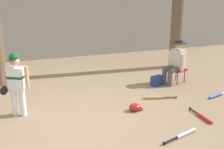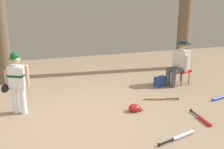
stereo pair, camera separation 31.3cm
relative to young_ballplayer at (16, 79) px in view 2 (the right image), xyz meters
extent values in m
plane|color=#897056|center=(1.17, -0.88, -0.74)|extent=(60.00, 60.00, 0.00)
cube|color=gray|center=(1.17, 5.07, 0.49)|extent=(18.00, 0.36, 2.48)
cone|color=brown|center=(-0.37, 2.26, -0.74)|extent=(0.50, 0.50, 0.23)
cone|color=brown|center=(5.18, 2.16, -0.74)|extent=(0.59, 0.59, 0.23)
cylinder|color=white|center=(0.09, -0.04, -0.45)|extent=(0.12, 0.12, 0.58)
cylinder|color=white|center=(-0.06, 0.05, -0.45)|extent=(0.12, 0.12, 0.58)
cube|color=white|center=(0.02, 0.00, 0.06)|extent=(0.36, 0.32, 0.44)
cube|color=#144723|center=(0.02, 0.00, 0.08)|extent=(0.37, 0.34, 0.05)
sphere|color=tan|center=(0.02, 0.00, 0.41)|extent=(0.20, 0.20, 0.20)
sphere|color=#144723|center=(0.02, 0.00, 0.47)|extent=(0.19, 0.19, 0.19)
cube|color=#144723|center=(-0.03, -0.08, 0.44)|extent=(0.17, 0.16, 0.02)
cylinder|color=tan|center=(0.21, -0.14, 0.10)|extent=(0.11, 0.11, 0.42)
cylinder|color=tan|center=(-0.19, 0.07, -0.02)|extent=(0.11, 0.11, 0.40)
ellipsoid|color=black|center=(-0.23, 0.03, -0.18)|extent=(0.21, 0.25, 0.18)
cube|color=red|center=(4.25, 0.66, -0.36)|extent=(0.49, 0.49, 0.06)
cylinder|color=#333338|center=(4.15, 0.47, -0.55)|extent=(0.02, 0.02, 0.38)
cylinder|color=#333338|center=(4.07, 0.76, -0.55)|extent=(0.02, 0.02, 0.38)
cylinder|color=#333338|center=(4.44, 0.55, -0.55)|extent=(0.02, 0.02, 0.38)
cylinder|color=#333338|center=(4.36, 0.84, -0.55)|extent=(0.02, 0.02, 0.38)
cylinder|color=#47474C|center=(3.89, 0.45, -0.53)|extent=(0.13, 0.13, 0.43)
cylinder|color=#47474C|center=(3.84, 0.65, -0.53)|extent=(0.13, 0.13, 0.43)
cylinder|color=#47474C|center=(4.09, 0.51, -0.31)|extent=(0.43, 0.25, 0.15)
cylinder|color=#47474C|center=(4.03, 0.70, -0.31)|extent=(0.43, 0.25, 0.15)
cube|color=beige|center=(4.25, 0.66, -0.05)|extent=(0.33, 0.41, 0.52)
cylinder|color=beige|center=(4.23, 0.42, -0.11)|extent=(0.11, 0.11, 0.46)
cylinder|color=beige|center=(4.12, 0.85, -0.11)|extent=(0.11, 0.11, 0.46)
sphere|color=tan|center=(4.25, 0.66, 0.35)|extent=(0.22, 0.22, 0.22)
cylinder|color=#232328|center=(4.25, 0.66, 0.38)|extent=(0.40, 0.40, 0.02)
cylinder|color=#232328|center=(4.25, 0.66, 0.41)|extent=(0.20, 0.20, 0.09)
cube|color=navy|center=(3.62, 0.65, -0.61)|extent=(0.38, 0.28, 0.26)
cylinder|color=tan|center=(3.02, -0.21, -0.71)|extent=(0.47, 0.21, 0.07)
cylinder|color=brown|center=(3.40, -0.33, -0.71)|extent=(0.31, 0.13, 0.03)
cylinder|color=brown|center=(3.55, -0.38, -0.71)|extent=(0.03, 0.06, 0.06)
cylinder|color=#B7BCC6|center=(2.71, -1.93, -0.71)|extent=(0.48, 0.19, 0.07)
cylinder|color=black|center=(2.32, -2.04, -0.71)|extent=(0.32, 0.12, 0.03)
cylinder|color=black|center=(2.16, -2.08, -0.71)|extent=(0.03, 0.06, 0.06)
cylinder|color=#2347AD|center=(4.48, -0.65, -0.71)|extent=(0.46, 0.17, 0.07)
cylinder|color=red|center=(3.41, -1.56, -0.71)|extent=(0.09, 0.43, 0.07)
cylinder|color=black|center=(3.43, -1.20, -0.71)|extent=(0.05, 0.29, 0.03)
cylinder|color=black|center=(3.44, -1.06, -0.71)|extent=(0.06, 0.02, 0.06)
ellipsoid|color=#A81919|center=(2.32, -0.66, -0.67)|extent=(0.25, 0.23, 0.17)
cube|color=#A81919|center=(2.44, -0.66, -0.71)|extent=(0.10, 0.13, 0.02)
camera|label=1|loc=(-0.06, -5.45, 1.65)|focal=43.48mm
camera|label=2|loc=(0.23, -5.56, 1.65)|focal=43.48mm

